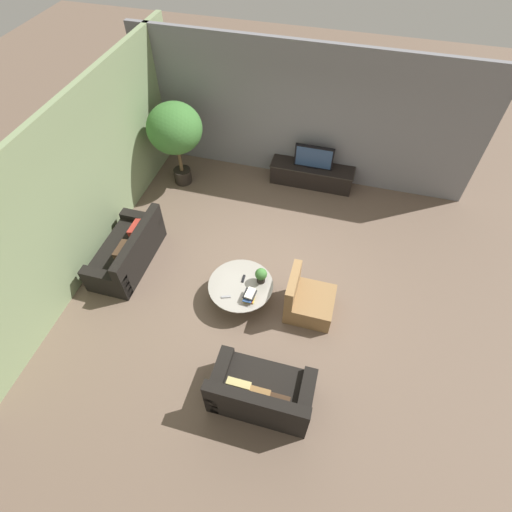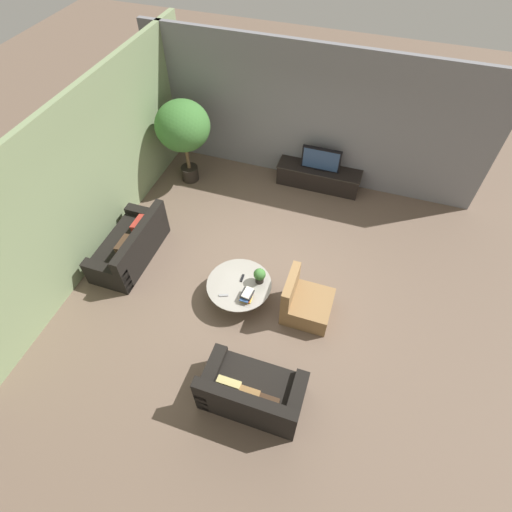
# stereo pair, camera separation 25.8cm
# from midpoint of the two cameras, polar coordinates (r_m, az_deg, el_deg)

# --- Properties ---
(ground_plane) EXTENTS (24.00, 24.00, 0.00)m
(ground_plane) POSITION_cam_midpoint_polar(r_m,az_deg,el_deg) (7.54, 1.78, -3.10)
(ground_plane) COLOR brown
(back_wall_stone) EXTENTS (7.40, 0.12, 3.00)m
(back_wall_stone) POSITION_cam_midpoint_polar(r_m,az_deg,el_deg) (8.95, 8.64, 19.08)
(back_wall_stone) COLOR slate
(back_wall_stone) RESTS_ON ground
(side_wall_left) EXTENTS (0.12, 7.40, 3.00)m
(side_wall_left) POSITION_cam_midpoint_polar(r_m,az_deg,el_deg) (7.83, -21.30, 10.99)
(side_wall_left) COLOR gray
(side_wall_left) RESTS_ON ground
(media_console) EXTENTS (1.88, 0.50, 0.48)m
(media_console) POSITION_cam_midpoint_polar(r_m,az_deg,el_deg) (9.35, 9.71, 11.06)
(media_console) COLOR black
(media_console) RESTS_ON ground
(television) EXTENTS (0.85, 0.13, 0.52)m
(television) POSITION_cam_midpoint_polar(r_m,az_deg,el_deg) (9.05, 10.11, 13.44)
(television) COLOR black
(television) RESTS_ON media_console
(coffee_table) EXTENTS (1.14, 1.14, 0.38)m
(coffee_table) POSITION_cam_midpoint_polar(r_m,az_deg,el_deg) (7.07, -1.36, -4.57)
(coffee_table) COLOR black
(coffee_table) RESTS_ON ground
(couch_by_wall) EXTENTS (0.84, 1.71, 0.84)m
(couch_by_wall) POSITION_cam_midpoint_polar(r_m,az_deg,el_deg) (7.98, -16.60, 1.30)
(couch_by_wall) COLOR black
(couch_by_wall) RESTS_ON ground
(couch_near_entry) EXTENTS (1.48, 0.84, 0.84)m
(couch_near_entry) POSITION_cam_midpoint_polar(r_m,az_deg,el_deg) (6.16, 0.65, -19.02)
(couch_near_entry) COLOR black
(couch_near_entry) RESTS_ON ground
(armchair_wicker) EXTENTS (0.80, 0.76, 0.86)m
(armchair_wicker) POSITION_cam_midpoint_polar(r_m,az_deg,el_deg) (6.95, 8.04, -6.71)
(armchair_wicker) COLOR olive
(armchair_wicker) RESTS_ON ground
(potted_palm_tall) EXTENTS (1.16, 1.16, 1.92)m
(potted_palm_tall) POSITION_cam_midpoint_polar(r_m,az_deg,el_deg) (8.89, -9.55, 17.61)
(potted_palm_tall) COLOR black
(potted_palm_tall) RESTS_ON ground
(potted_plant_tabletop) EXTENTS (0.21, 0.21, 0.31)m
(potted_plant_tabletop) POSITION_cam_midpoint_polar(r_m,az_deg,el_deg) (6.88, 1.60, -2.80)
(potted_plant_tabletop) COLOR black
(potted_plant_tabletop) RESTS_ON coffee_table
(book_stack) EXTENTS (0.20, 0.28, 0.15)m
(book_stack) POSITION_cam_midpoint_polar(r_m,az_deg,el_deg) (6.75, -0.21, -5.66)
(book_stack) COLOR gold
(book_stack) RESTS_ON coffee_table
(remote_black) EXTENTS (0.05, 0.16, 0.02)m
(remote_black) POSITION_cam_midpoint_polar(r_m,az_deg,el_deg) (7.04, -0.93, -3.19)
(remote_black) COLOR black
(remote_black) RESTS_ON coffee_table
(remote_silver) EXTENTS (0.16, 0.09, 0.02)m
(remote_silver) POSITION_cam_midpoint_polar(r_m,az_deg,el_deg) (6.84, -3.57, -5.65)
(remote_silver) COLOR gray
(remote_silver) RESTS_ON coffee_table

